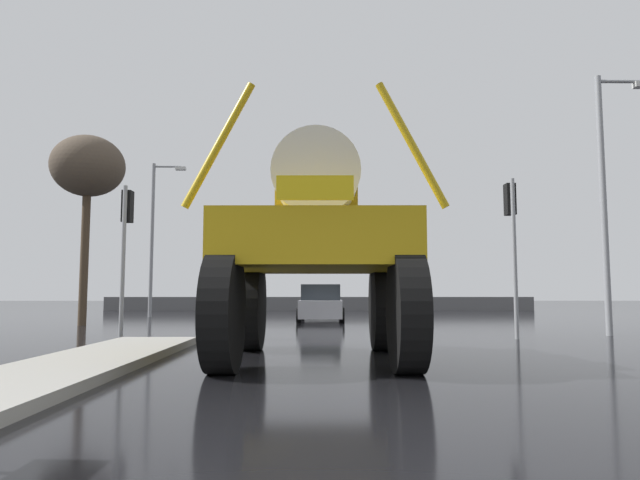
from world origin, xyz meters
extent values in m
plane|color=black|center=(0.00, 18.00, 0.00)|extent=(120.00, 120.00, 0.00)
cube|color=#9E9B93|center=(-4.01, 3.58, 0.07)|extent=(1.77, 10.57, 0.15)
cylinder|color=black|center=(-1.67, 7.30, 0.90)|extent=(0.46, 1.81, 1.80)
cylinder|color=black|center=(1.06, 7.26, 0.90)|extent=(0.46, 1.81, 1.80)
cylinder|color=black|center=(-1.72, 3.84, 0.90)|extent=(0.46, 1.81, 1.80)
cylinder|color=black|center=(1.01, 3.81, 0.90)|extent=(0.46, 1.81, 1.80)
cube|color=gold|center=(-0.33, 5.55, 2.02)|extent=(3.29, 4.20, 0.85)
cube|color=#A98611|center=(-0.33, 5.98, 2.91)|extent=(1.50, 1.29, 0.92)
cylinder|color=silver|center=(-0.34, 4.95, 3.19)|extent=(1.49, 1.11, 1.48)
cylinder|color=gold|center=(-1.81, 3.70, 3.39)|extent=(1.08, 0.13, 1.94)
cylinder|color=gold|center=(1.10, 3.66, 3.39)|extent=(1.08, 0.13, 1.94)
cube|color=yellow|center=(-0.36, 3.44, 2.70)|extent=(1.12, 0.06, 0.36)
cube|color=#B7B7BF|center=(-0.08, 19.01, 0.53)|extent=(1.83, 4.15, 0.70)
cube|color=#23282D|center=(-0.08, 18.86, 1.20)|extent=(1.62, 2.15, 0.64)
cylinder|color=black|center=(-0.89, 20.39, 0.30)|extent=(0.20, 0.61, 0.60)
cylinder|color=black|center=(0.81, 20.33, 0.30)|extent=(0.20, 0.61, 0.60)
cylinder|color=black|center=(-0.97, 17.69, 0.30)|extent=(0.20, 0.61, 0.60)
cylinder|color=black|center=(0.73, 17.63, 0.30)|extent=(0.20, 0.61, 0.60)
cylinder|color=gray|center=(-5.30, 9.97, 1.99)|extent=(0.11, 0.11, 3.97)
cube|color=black|center=(-5.30, 10.19, 3.45)|extent=(0.24, 0.32, 0.84)
sphere|color=red|center=(-5.30, 10.38, 3.72)|extent=(0.17, 0.17, 0.17)
sphere|color=#3C2403|center=(-5.30, 10.38, 3.45)|extent=(0.17, 0.17, 0.17)
sphere|color=black|center=(-5.30, 10.38, 3.18)|extent=(0.17, 0.17, 0.17)
cylinder|color=gray|center=(4.84, 9.97, 2.09)|extent=(0.11, 0.11, 4.18)
cube|color=black|center=(4.84, 10.19, 3.66)|extent=(0.24, 0.32, 0.84)
sphere|color=red|center=(4.84, 10.38, 3.93)|extent=(0.17, 0.17, 0.17)
sphere|color=#3C2403|center=(4.84, 10.38, 3.66)|extent=(0.17, 0.17, 0.17)
sphere|color=black|center=(4.84, 10.38, 3.39)|extent=(0.17, 0.17, 0.17)
cylinder|color=gray|center=(4.90, 26.77, 2.05)|extent=(0.11, 0.11, 4.10)
cube|color=black|center=(4.90, 26.99, 3.58)|extent=(0.24, 0.32, 0.84)
sphere|color=red|center=(4.90, 27.18, 3.85)|extent=(0.17, 0.17, 0.17)
sphere|color=#3C2403|center=(4.90, 27.18, 3.58)|extent=(0.17, 0.17, 0.17)
sphere|color=black|center=(4.90, 27.18, 3.31)|extent=(0.17, 0.17, 0.17)
cylinder|color=gray|center=(7.79, 11.05, 3.70)|extent=(0.18, 0.18, 7.39)
cylinder|color=gray|center=(8.43, 11.05, 7.24)|extent=(1.30, 0.10, 0.10)
cylinder|color=gray|center=(-8.39, 23.23, 3.81)|extent=(0.18, 0.18, 7.61)
cylinder|color=gray|center=(-7.72, 23.23, 7.46)|extent=(1.35, 0.10, 0.10)
cube|color=silver|center=(-7.04, 23.23, 7.36)|extent=(0.50, 0.24, 0.16)
cylinder|color=#473828|center=(-8.80, 16.16, 2.48)|extent=(0.30, 0.30, 4.95)
ellipsoid|color=brown|center=(-8.80, 16.16, 5.89)|extent=(2.67, 2.67, 2.27)
cube|color=#59595B|center=(0.00, 33.09, 0.45)|extent=(28.49, 0.24, 0.90)
camera|label=1|loc=(-0.37, -4.62, 1.19)|focal=31.76mm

